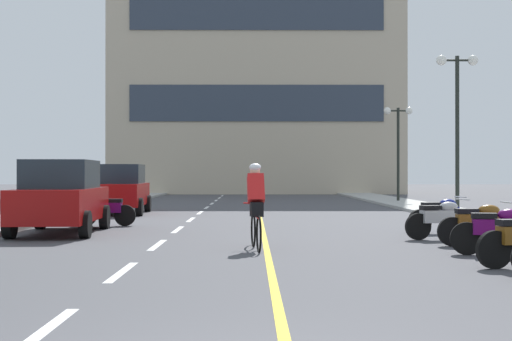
{
  "coord_description": "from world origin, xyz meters",
  "views": [
    {
      "loc": [
        -0.04,
        -4.61,
        1.49
      ],
      "look_at": [
        0.07,
        14.33,
        1.57
      ],
      "focal_mm": 49.36,
      "sensor_mm": 36.0,
      "label": 1
    }
  ],
  "objects_px": {
    "motorcycle_3": "(499,230)",
    "motorcycle_7": "(105,209)",
    "street_lamp_far": "(398,131)",
    "motorcycle_4": "(480,223)",
    "motorcycle_6": "(441,214)",
    "parked_car_mid": "(121,189)",
    "cyclist_rider": "(256,204)",
    "parked_car_near": "(61,197)",
    "motorcycle_5": "(441,219)",
    "street_lamp_mid": "(457,98)"
  },
  "relations": [
    {
      "from": "street_lamp_far",
      "to": "parked_car_near",
      "type": "distance_m",
      "value": 21.89
    },
    {
      "from": "parked_car_near",
      "to": "parked_car_mid",
      "type": "bearing_deg",
      "value": 90.67
    },
    {
      "from": "street_lamp_far",
      "to": "motorcycle_4",
      "type": "xyz_separation_m",
      "value": [
        -2.76,
        -21.17,
        -3.14
      ]
    },
    {
      "from": "motorcycle_3",
      "to": "motorcycle_7",
      "type": "xyz_separation_m",
      "value": [
        -8.62,
        7.21,
        0.0
      ]
    },
    {
      "from": "street_lamp_mid",
      "to": "motorcycle_6",
      "type": "distance_m",
      "value": 8.18
    },
    {
      "from": "motorcycle_5",
      "to": "motorcycle_7",
      "type": "height_order",
      "value": "same"
    },
    {
      "from": "street_lamp_far",
      "to": "motorcycle_4",
      "type": "relative_size",
      "value": 2.78
    },
    {
      "from": "parked_car_near",
      "to": "parked_car_mid",
      "type": "distance_m",
      "value": 8.44
    },
    {
      "from": "parked_car_near",
      "to": "cyclist_rider",
      "type": "distance_m",
      "value": 6.04
    },
    {
      "from": "parked_car_mid",
      "to": "motorcycle_5",
      "type": "height_order",
      "value": "parked_car_mid"
    },
    {
      "from": "motorcycle_3",
      "to": "street_lamp_far",
      "type": "bearing_deg",
      "value": 82.66
    },
    {
      "from": "motorcycle_5",
      "to": "motorcycle_6",
      "type": "relative_size",
      "value": 1.0
    },
    {
      "from": "parked_car_near",
      "to": "motorcycle_5",
      "type": "relative_size",
      "value": 2.55
    },
    {
      "from": "cyclist_rider",
      "to": "street_lamp_mid",
      "type": "bearing_deg",
      "value": 56.14
    },
    {
      "from": "parked_car_near",
      "to": "motorcycle_5",
      "type": "xyz_separation_m",
      "value": [
        9.0,
        -1.66,
        -0.44
      ]
    },
    {
      "from": "street_lamp_far",
      "to": "motorcycle_6",
      "type": "distance_m",
      "value": 18.51
    },
    {
      "from": "street_lamp_far",
      "to": "cyclist_rider",
      "type": "height_order",
      "value": "street_lamp_far"
    },
    {
      "from": "parked_car_near",
      "to": "motorcycle_4",
      "type": "distance_m",
      "value": 9.91
    },
    {
      "from": "cyclist_rider",
      "to": "parked_car_mid",
      "type": "bearing_deg",
      "value": 112.13
    },
    {
      "from": "street_lamp_mid",
      "to": "street_lamp_far",
      "type": "xyz_separation_m",
      "value": [
        0.26,
        11.12,
        -0.48
      ]
    },
    {
      "from": "motorcycle_5",
      "to": "cyclist_rider",
      "type": "bearing_deg",
      "value": -154.72
    },
    {
      "from": "street_lamp_far",
      "to": "parked_car_mid",
      "type": "xyz_separation_m",
      "value": [
        -12.24,
        -9.57,
        -2.7
      ]
    },
    {
      "from": "motorcycle_4",
      "to": "motorcycle_7",
      "type": "bearing_deg",
      "value": 147.63
    },
    {
      "from": "parked_car_mid",
      "to": "cyclist_rider",
      "type": "bearing_deg",
      "value": -67.87
    },
    {
      "from": "street_lamp_mid",
      "to": "parked_car_mid",
      "type": "xyz_separation_m",
      "value": [
        -11.98,
        1.55,
        -3.18
      ]
    },
    {
      "from": "street_lamp_mid",
      "to": "motorcycle_3",
      "type": "relative_size",
      "value": 3.26
    },
    {
      "from": "parked_car_near",
      "to": "motorcycle_7",
      "type": "distance_m",
      "value": 2.53
    },
    {
      "from": "street_lamp_far",
      "to": "motorcycle_7",
      "type": "xyz_separation_m",
      "value": [
        -11.56,
        -15.59,
        -3.14
      ]
    },
    {
      "from": "motorcycle_3",
      "to": "motorcycle_6",
      "type": "distance_m",
      "value": 4.77
    },
    {
      "from": "motorcycle_4",
      "to": "motorcycle_6",
      "type": "xyz_separation_m",
      "value": [
        0.05,
        3.13,
        0.0
      ]
    },
    {
      "from": "parked_car_mid",
      "to": "motorcycle_7",
      "type": "height_order",
      "value": "parked_car_mid"
    },
    {
      "from": "parked_car_near",
      "to": "cyclist_rider",
      "type": "relative_size",
      "value": 2.42
    },
    {
      "from": "motorcycle_4",
      "to": "motorcycle_6",
      "type": "relative_size",
      "value": 1.01
    },
    {
      "from": "motorcycle_4",
      "to": "motorcycle_6",
      "type": "height_order",
      "value": "same"
    },
    {
      "from": "motorcycle_4",
      "to": "motorcycle_5",
      "type": "distance_m",
      "value": 1.54
    },
    {
      "from": "parked_car_near",
      "to": "motorcycle_3",
      "type": "xyz_separation_m",
      "value": [
        9.21,
        -4.79,
        -0.44
      ]
    },
    {
      "from": "motorcycle_5",
      "to": "motorcycle_6",
      "type": "distance_m",
      "value": 1.69
    },
    {
      "from": "street_lamp_mid",
      "to": "parked_car_near",
      "type": "relative_size",
      "value": 1.28
    },
    {
      "from": "parked_car_near",
      "to": "motorcycle_7",
      "type": "relative_size",
      "value": 2.52
    },
    {
      "from": "parked_car_near",
      "to": "motorcycle_6",
      "type": "xyz_separation_m",
      "value": [
        9.44,
        -0.02,
        -0.44
      ]
    },
    {
      "from": "street_lamp_far",
      "to": "motorcycle_6",
      "type": "relative_size",
      "value": 2.8
    },
    {
      "from": "motorcycle_3",
      "to": "cyclist_rider",
      "type": "relative_size",
      "value": 0.95
    },
    {
      "from": "parked_car_near",
      "to": "parked_car_mid",
      "type": "xyz_separation_m",
      "value": [
        -0.1,
        8.44,
        0.0
      ]
    },
    {
      "from": "parked_car_mid",
      "to": "cyclist_rider",
      "type": "distance_m",
      "value": 13.04
    },
    {
      "from": "parked_car_near",
      "to": "motorcycle_4",
      "type": "bearing_deg",
      "value": -18.59
    },
    {
      "from": "street_lamp_far",
      "to": "parked_car_mid",
      "type": "distance_m",
      "value": 15.77
    },
    {
      "from": "parked_car_near",
      "to": "motorcycle_3",
      "type": "distance_m",
      "value": 10.39
    },
    {
      "from": "parked_car_mid",
      "to": "cyclist_rider",
      "type": "relative_size",
      "value": 2.42
    },
    {
      "from": "motorcycle_7",
      "to": "cyclist_rider",
      "type": "relative_size",
      "value": 0.96
    },
    {
      "from": "motorcycle_3",
      "to": "cyclist_rider",
      "type": "height_order",
      "value": "cyclist_rider"
    }
  ]
}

